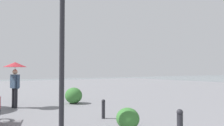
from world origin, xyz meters
The scene contains 5 objects.
lamppost centered at (5.21, 0.86, 2.94)m, with size 0.98×0.28×4.48m.
pedestrian centered at (9.91, 1.30, 1.60)m, with size 1.00×1.00×2.03m.
bollard_mid centered at (5.95, -0.91, 0.35)m, with size 0.13×0.13×0.66m.
shrub_low centered at (9.69, -1.40, 0.40)m, with size 0.94×0.84×0.80m.
shrub_round centered at (4.41, -0.80, 0.30)m, with size 0.71×0.64×0.60m.
Camera 1 is at (-0.54, 2.97, 1.67)m, focal length 34.85 mm.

